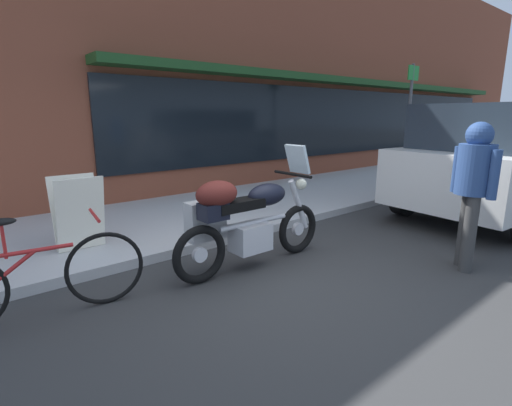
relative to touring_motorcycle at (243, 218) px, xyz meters
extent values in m
plane|color=#303030|center=(0.20, -0.51, -0.60)|extent=(80.00, 80.00, 0.00)
cube|color=brown|center=(7.51, 3.94, 2.53)|extent=(22.62, 0.35, 6.27)
cube|color=black|center=(7.51, 3.74, 0.95)|extent=(15.84, 0.06, 1.80)
cube|color=#1E471E|center=(7.51, 3.52, 2.05)|extent=(15.84, 0.60, 0.16)
cube|color=#B0B0B0|center=(9.20, 2.28, -0.54)|extent=(30.00, 2.98, 0.12)
torus|color=black|center=(0.86, -0.04, -0.29)|extent=(0.63, 0.09, 0.63)
cylinder|color=silver|center=(0.86, -0.04, -0.29)|extent=(0.16, 0.06, 0.16)
torus|color=black|center=(-0.60, -0.03, -0.29)|extent=(0.63, 0.09, 0.63)
cylinder|color=silver|center=(-0.60, -0.03, -0.29)|extent=(0.16, 0.06, 0.16)
cube|color=silver|center=(0.08, -0.03, -0.24)|extent=(0.44, 0.30, 0.32)
cylinder|color=silver|center=(0.13, -0.03, -0.07)|extent=(0.95, 0.07, 0.06)
ellipsoid|color=black|center=(0.33, -0.04, 0.23)|extent=(0.52, 0.28, 0.26)
cube|color=black|center=(-0.09, -0.03, 0.17)|extent=(0.60, 0.24, 0.11)
cube|color=black|center=(-0.42, -0.03, 0.15)|extent=(0.28, 0.22, 0.18)
cylinder|color=silver|center=(0.86, -0.04, 0.03)|extent=(0.35, 0.07, 0.67)
cylinder|color=black|center=(0.74, -0.04, 0.43)|extent=(0.04, 0.62, 0.04)
cube|color=silver|center=(0.82, -0.04, 0.61)|extent=(0.15, 0.32, 0.35)
sphere|color=#EAEACC|center=(0.90, -0.04, 0.29)|extent=(0.14, 0.14, 0.14)
cube|color=#B8B8B8|center=(-0.37, 0.21, -0.01)|extent=(0.44, 0.20, 0.44)
cube|color=black|center=(-0.37, 0.32, -0.01)|extent=(0.37, 0.02, 0.03)
ellipsoid|color=#591E19|center=(-0.37, -0.03, 0.33)|extent=(0.48, 0.32, 0.28)
torus|color=black|center=(-1.51, 0.16, -0.25)|extent=(0.70, 0.14, 0.70)
cylinder|color=#B22323|center=(-2.05, 0.24, 0.03)|extent=(0.60, 0.12, 0.04)
cylinder|color=#B22323|center=(-2.27, 0.27, -0.13)|extent=(0.47, 0.10, 0.34)
cylinder|color=#B22323|center=(-2.25, 0.27, 0.15)|extent=(0.03, 0.03, 0.30)
ellipsoid|color=black|center=(-2.25, 0.27, 0.31)|extent=(0.23, 0.13, 0.06)
cylinder|color=#B22323|center=(-1.56, 0.16, 0.27)|extent=(0.10, 0.48, 0.03)
cube|color=silver|center=(5.20, -1.04, 0.17)|extent=(5.00, 2.39, 0.88)
cube|color=#232D38|center=(4.91, -1.01, 0.96)|extent=(3.44, 2.02, 0.70)
cylinder|color=black|center=(6.88, -0.22, -0.27)|extent=(0.68, 0.28, 0.66)
cylinder|color=black|center=(3.71, 0.08, -0.27)|extent=(0.68, 0.28, 0.66)
cylinder|color=#373737|center=(2.05, -1.59, -0.16)|extent=(0.14, 0.14, 0.88)
cylinder|color=#373737|center=(1.88, -1.70, -0.16)|extent=(0.14, 0.14, 0.88)
cylinder|color=navy|center=(1.96, -1.64, 0.56)|extent=(0.48, 0.48, 0.56)
sphere|color=navy|center=(1.96, -1.64, 0.93)|extent=(0.28, 0.28, 0.28)
sphere|color=tan|center=(2.02, -1.66, 0.93)|extent=(0.17, 0.17, 0.17)
cylinder|color=navy|center=(2.04, -1.43, 0.53)|extent=(0.10, 0.10, 0.53)
cylinder|color=navy|center=(1.89, -1.86, 0.53)|extent=(0.10, 0.10, 0.53)
cube|color=silver|center=(-1.34, 1.46, -0.03)|extent=(0.55, 0.19, 0.90)
cube|color=silver|center=(-1.34, 1.68, -0.03)|extent=(0.55, 0.19, 0.90)
cylinder|color=#59595B|center=(5.99, 1.39, 0.89)|extent=(0.07, 0.07, 2.75)
cube|color=#1E8C33|center=(5.99, 1.37, 2.07)|extent=(0.44, 0.02, 0.32)
camera|label=1|loc=(-2.55, -3.29, 1.14)|focal=26.69mm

